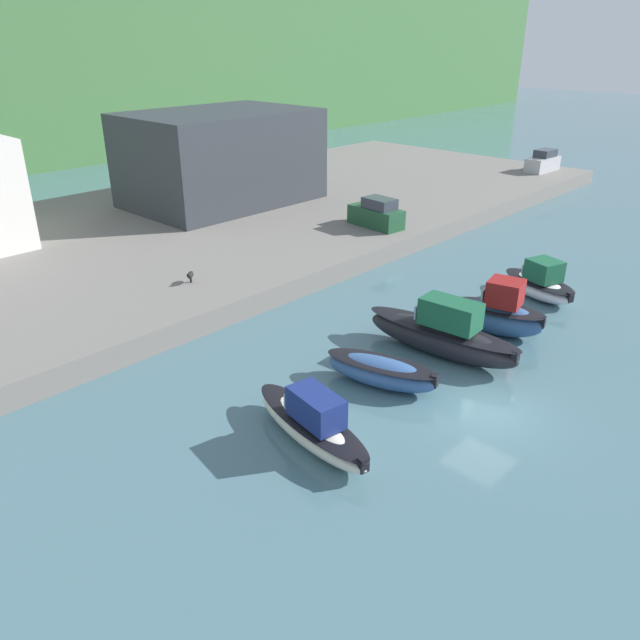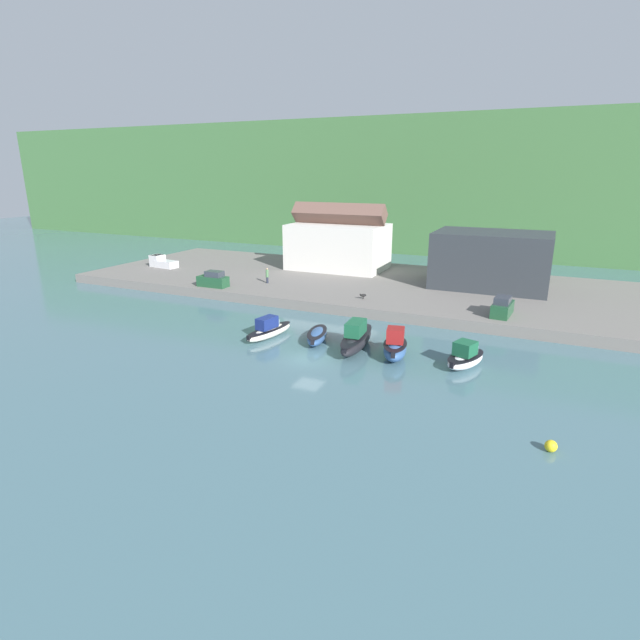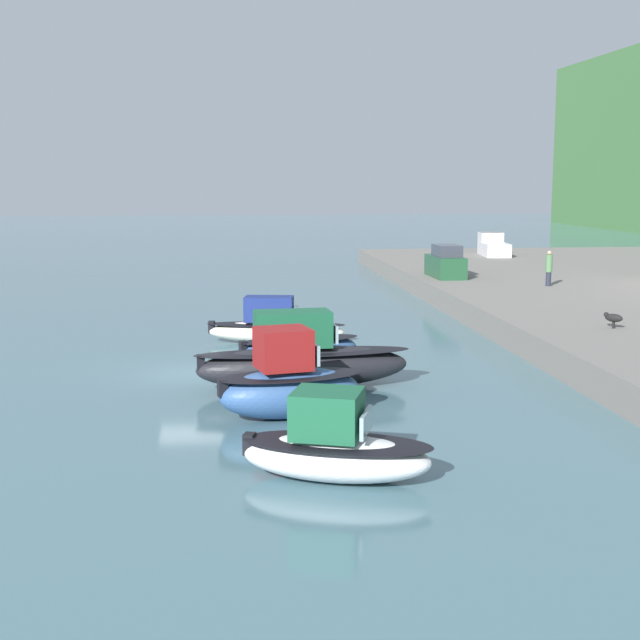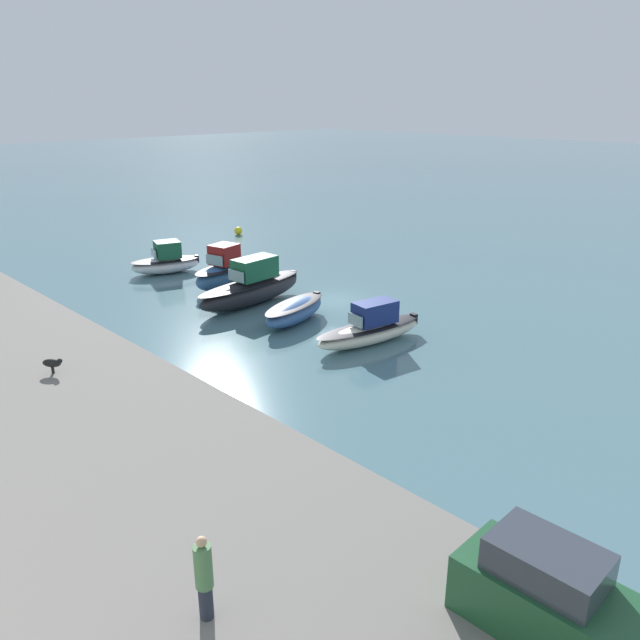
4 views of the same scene
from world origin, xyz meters
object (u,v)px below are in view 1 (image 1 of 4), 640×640
Objects in this scene: moored_boat_2 at (442,334)px; moored_boat_3 at (499,314)px; parked_car_0 at (377,214)px; moored_boat_0 at (312,423)px; dog_on_quay at (190,275)px; moored_boat_4 at (540,284)px; parked_car_2 at (543,162)px; moored_boat_1 at (381,371)px.

moored_boat_2 is 1.59× the size of moored_boat_3.
moored_boat_0 is at bearing -141.88° from parked_car_0.
moored_boat_3 is at bearing 170.40° from dog_on_quay.
moored_boat_2 is 4.09m from moored_boat_3.
moored_boat_3 is 6.16m from moored_boat_4.
dog_on_quay is (-14.60, 14.11, 0.87)m from moored_boat_4.
moored_boat_3 is 16.27m from parked_car_0.
parked_car_2 reaches higher than moored_boat_0.
moored_boat_4 is at bearing -5.96° from moored_boat_3.
moored_boat_1 is 45.95m from parked_car_2.
moored_boat_3 is at bearing 8.44° from moored_boat_0.
moored_boat_3 reaches higher than moored_boat_2.
moored_boat_4 reaches higher than moored_boat_0.
moored_boat_0 is 1.25× the size of moored_boat_4.
moored_boat_0 is 19.52m from moored_boat_4.
dog_on_quay is (-16.22, 0.51, -0.46)m from parked_car_0.
moored_boat_0 is 0.83× the size of moored_boat_2.
dog_on_quay is (-4.46, 14.01, 0.63)m from moored_boat_2.
parked_car_0 is 5.36× the size of dog_on_quay.
moored_boat_2 is at bearing 12.49° from moored_boat_0.
moored_boat_0 reaches higher than dog_on_quay.
moored_boat_1 is 4.30m from moored_boat_2.
parked_car_0 reaches higher than dog_on_quay.
moored_boat_1 is 13.75m from dog_on_quay.
moored_boat_0 reaches higher than moored_boat_1.
moored_boat_4 is 32.64m from parked_car_2.
parked_car_2 is at bearing 10.15° from moored_boat_3.
parked_car_0 is at bearing 94.20° from parked_car_2.
dog_on_quay is at bearing 75.90° from moored_boat_1.
moored_boat_1 is 0.67× the size of moored_boat_2.
dog_on_quay is at bearing 81.20° from moored_boat_0.
parked_car_0 is (1.63, 13.60, 1.33)m from moored_boat_4.
moored_boat_0 is 1.56× the size of parked_car_0.
moored_boat_2 reaches higher than moored_boat_4.
moored_boat_2 is 17.93m from parked_car_0.
parked_car_2 is at bearing 26.30° from moored_boat_0.
parked_car_0 is 27.84m from parked_car_2.
moored_boat_0 is 1.32× the size of moored_boat_3.
moored_boat_3 is 6.35× the size of dog_on_quay.
parked_car_0 is (11.76, 13.49, 1.09)m from moored_boat_2.
moored_boat_1 is at bearing 160.36° from moored_boat_3.
moored_boat_0 is 1.57× the size of parked_car_2.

